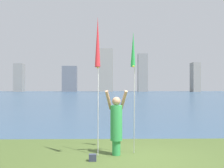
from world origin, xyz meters
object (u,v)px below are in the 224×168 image
person (116,123)px  kite_flag_left (98,44)px  bag (93,158)px  kite_flag_right (133,53)px

person → kite_flag_left: size_ratio=0.47×
person → bag: 1.30m
kite_flag_left → kite_flag_right: kite_flag_left is taller
person → bag: bearing=-133.9°
person → kite_flag_right: 2.34m
kite_flag_left → kite_flag_right: 1.38m
person → bag: person is taller
kite_flag_left → bag: 3.28m
kite_flag_left → kite_flag_right: (1.13, 0.77, -0.15)m
kite_flag_right → bag: (-1.26, -1.08, -3.11)m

